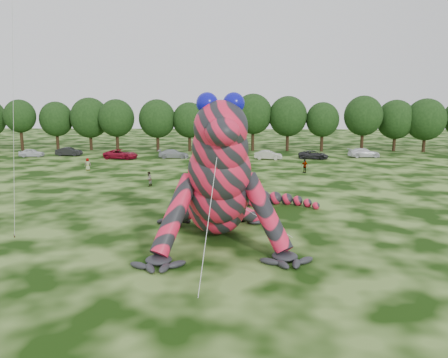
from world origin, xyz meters
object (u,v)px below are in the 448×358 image
at_px(tree_12, 322,127).
at_px(car_2, 121,154).
at_px(tree_10, 253,122).
at_px(spectator_3, 305,166).
at_px(tree_15, 425,125).
at_px(car_6, 313,155).
at_px(tree_11, 288,124).
at_px(spectator_4, 88,164).
at_px(car_0, 32,153).
at_px(car_4, 228,154).
at_px(tree_13, 363,124).
at_px(tree_7, 157,125).
at_px(tree_4, 57,126).
at_px(spectator_1, 149,179).
at_px(tree_9, 218,128).
at_px(car_5, 268,155).
at_px(car_1, 69,152).
at_px(inflatable_gecko, 216,164).
at_px(tree_3, 21,125).
at_px(tree_14, 395,126).
at_px(spectator_5, 211,188).
at_px(tree_6, 117,125).
at_px(tree_8, 189,127).
at_px(tree_5, 90,124).
at_px(car_7, 364,153).

relative_size(tree_12, car_2, 1.64).
bearing_deg(tree_10, spectator_3, -76.15).
bearing_deg(tree_15, car_6, -154.21).
distance_m(tree_11, spectator_4, 37.79).
bearing_deg(tree_12, car_0, -168.84).
bearing_deg(car_4, car_6, -92.37).
height_order(tree_10, tree_13, tree_10).
xyz_separation_m(tree_7, car_6, (26.94, -9.48, -4.07)).
height_order(tree_4, spectator_1, tree_4).
bearing_deg(car_4, tree_9, 10.46).
xyz_separation_m(car_0, spectator_1, (24.72, -24.02, 0.13)).
relative_size(tree_13, car_5, 2.33).
distance_m(tree_4, car_2, 20.40).
distance_m(tree_15, car_1, 63.07).
bearing_deg(spectator_1, inflatable_gecko, 45.67).
height_order(tree_3, tree_7, tree_7).
relative_size(tree_4, tree_14, 0.96).
height_order(tree_12, tree_15, tree_15).
xyz_separation_m(tree_10, car_1, (-31.33, -8.92, -4.54)).
relative_size(tree_9, car_5, 2.00).
relative_size(tree_10, tree_11, 1.04).
height_order(car_0, car_6, car_0).
distance_m(tree_11, spectator_5, 41.33).
height_order(tree_6, spectator_1, tree_6).
bearing_deg(tree_12, tree_14, 4.18).
bearing_deg(spectator_4, tree_7, -114.45).
distance_m(tree_6, spectator_3, 38.87).
bearing_deg(tree_3, car_1, -32.18).
distance_m(tree_8, tree_15, 42.70).
relative_size(spectator_4, spectator_1, 1.02).
bearing_deg(tree_7, tree_13, 0.50).
relative_size(tree_5, tree_9, 1.13).
relative_size(tree_15, spectator_3, 5.46).
bearing_deg(spectator_3, tree_15, 88.04).
xyz_separation_m(tree_3, car_5, (45.31, -10.76, -4.00)).
bearing_deg(tree_4, tree_9, -2.55).
bearing_deg(spectator_4, tree_15, -167.74).
distance_m(tree_5, car_5, 35.14).
bearing_deg(tree_11, car_1, -167.25).
bearing_deg(car_6, spectator_3, 177.38).
relative_size(tree_9, car_7, 1.67).
height_order(tree_9, car_6, tree_9).
height_order(tree_4, spectator_4, tree_4).
relative_size(tree_15, car_7, 1.85).
relative_size(tree_5, tree_10, 0.93).
relative_size(tree_15, spectator_5, 5.18).
xyz_separation_m(inflatable_gecko, tree_5, (-26.61, 50.70, -0.03)).
bearing_deg(tree_5, spectator_1, -62.07).
height_order(tree_8, spectator_4, tree_8).
relative_size(tree_8, car_0, 2.24).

